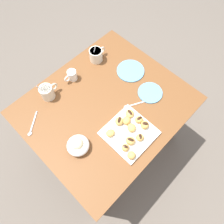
# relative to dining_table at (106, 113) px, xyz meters

# --- Properties ---
(ground_plane) EXTENTS (8.00, 8.00, 0.00)m
(ground_plane) POSITION_rel_dining_table_xyz_m (0.00, 0.00, -0.58)
(ground_plane) COLOR #665B51
(dining_table) EXTENTS (0.99, 0.86, 0.70)m
(dining_table) POSITION_rel_dining_table_xyz_m (0.00, 0.00, 0.00)
(dining_table) COLOR brown
(dining_table) RESTS_ON ground_plane
(pastry_plate_square) EXTENTS (0.27, 0.27, 0.02)m
(pastry_plate_square) POSITION_rel_dining_table_xyz_m (-0.04, -0.23, 0.13)
(pastry_plate_square) COLOR white
(pastry_plate_square) RESTS_ON dining_table
(coffee_mug_cream_left) EXTENTS (0.12, 0.08, 0.14)m
(coffee_mug_cream_left) POSITION_rel_dining_table_xyz_m (-0.21, 0.31, 0.17)
(coffee_mug_cream_left) COLOR silver
(coffee_mug_cream_left) RESTS_ON dining_table
(coffee_mug_cream_right) EXTENTS (0.13, 0.09, 0.13)m
(coffee_mug_cream_right) POSITION_rel_dining_table_xyz_m (0.21, 0.31, 0.17)
(coffee_mug_cream_right) COLOR silver
(coffee_mug_cream_right) RESTS_ON dining_table
(cream_pitcher_white) EXTENTS (0.10, 0.06, 0.07)m
(cream_pitcher_white) POSITION_rel_dining_table_xyz_m (-0.01, 0.30, 0.16)
(cream_pitcher_white) COLOR white
(cream_pitcher_white) RESTS_ON dining_table
(ice_cream_bowl) EXTENTS (0.13, 0.13, 0.09)m
(ice_cream_bowl) POSITION_rel_dining_table_xyz_m (-0.30, -0.09, 0.16)
(ice_cream_bowl) COLOR white
(ice_cream_bowl) RESTS_ON dining_table
(saucer_sky_left) EXTENTS (0.16, 0.16, 0.01)m
(saucer_sky_left) POSITION_rel_dining_table_xyz_m (0.26, -0.14, 0.13)
(saucer_sky_left) COLOR #66A8DB
(saucer_sky_left) RESTS_ON dining_table
(saucer_sky_right) EXTENTS (0.19, 0.19, 0.01)m
(saucer_sky_right) POSITION_rel_dining_table_xyz_m (0.30, 0.06, 0.13)
(saucer_sky_right) COLOR #66A8DB
(saucer_sky_right) RESTS_ON dining_table
(loose_spoon_near_saucer) EXTENTS (0.14, 0.10, 0.01)m
(loose_spoon_near_saucer) POSITION_rel_dining_table_xyz_m (-0.41, 0.21, 0.13)
(loose_spoon_near_saucer) COLOR silver
(loose_spoon_near_saucer) RESTS_ON dining_table
(loose_spoon_by_plate) EXTENTS (0.15, 0.08, 0.01)m
(loose_spoon_by_plate) POSITION_rel_dining_table_xyz_m (0.12, -0.12, 0.13)
(loose_spoon_by_plate) COLOR silver
(loose_spoon_by_plate) RESTS_ON dining_table
(beignet_0) EXTENTS (0.07, 0.07, 0.03)m
(beignet_0) POSITION_rel_dining_table_xyz_m (-0.01, -0.23, 0.16)
(beignet_0) COLOR #DBA351
(beignet_0) RESTS_ON pastry_plate_square
(beignet_1) EXTENTS (0.06, 0.06, 0.03)m
(beignet_1) POSITION_rel_dining_table_xyz_m (-0.02, -0.30, 0.16)
(beignet_1) COLOR #DBA351
(beignet_1) RESTS_ON pastry_plate_square
(chocolate_drizzle_1) EXTENTS (0.03, 0.03, 0.00)m
(chocolate_drizzle_1) POSITION_rel_dining_table_xyz_m (-0.02, -0.30, 0.17)
(chocolate_drizzle_1) COLOR black
(chocolate_drizzle_1) RESTS_ON beignet_1
(beignet_2) EXTENTS (0.06, 0.06, 0.03)m
(beignet_2) POSITION_rel_dining_table_xyz_m (0.06, -0.22, 0.16)
(beignet_2) COLOR #DBA351
(beignet_2) RESTS_ON pastry_plate_square
(chocolate_drizzle_2) EXTENTS (0.04, 0.02, 0.00)m
(chocolate_drizzle_2) POSITION_rel_dining_table_xyz_m (0.06, -0.22, 0.17)
(chocolate_drizzle_2) COLOR black
(chocolate_drizzle_2) RESTS_ON beignet_2
(beignet_3) EXTENTS (0.06, 0.06, 0.03)m
(beignet_3) POSITION_rel_dining_table_xyz_m (-0.12, -0.16, 0.16)
(beignet_3) COLOR #DBA351
(beignet_3) RESTS_ON pastry_plate_square
(beignet_4) EXTENTS (0.07, 0.07, 0.04)m
(beignet_4) POSITION_rel_dining_table_xyz_m (-0.08, -0.28, 0.16)
(beignet_4) COLOR #DBA351
(beignet_4) RESTS_ON pastry_plate_square
(chocolate_drizzle_4) EXTENTS (0.03, 0.04, 0.00)m
(chocolate_drizzle_4) POSITION_rel_dining_table_xyz_m (-0.08, -0.28, 0.18)
(chocolate_drizzle_4) COLOR black
(chocolate_drizzle_4) RESTS_ON beignet_4
(beignet_5) EXTENTS (0.07, 0.07, 0.04)m
(beignet_5) POSITION_rel_dining_table_xyz_m (0.00, -0.18, 0.16)
(beignet_5) COLOR #DBA351
(beignet_5) RESTS_ON pastry_plate_square
(beignet_6) EXTENTS (0.07, 0.07, 0.03)m
(beignet_6) POSITION_rel_dining_table_xyz_m (0.05, -0.16, 0.15)
(beignet_6) COLOR #DBA351
(beignet_6) RESTS_ON pastry_plate_square
(chocolate_drizzle_6) EXTENTS (0.03, 0.04, 0.00)m
(chocolate_drizzle_6) POSITION_rel_dining_table_xyz_m (0.05, -0.16, 0.17)
(chocolate_drizzle_6) COLOR black
(chocolate_drizzle_6) RESTS_ON beignet_6
(beignet_7) EXTENTS (0.07, 0.07, 0.04)m
(beignet_7) POSITION_rel_dining_table_xyz_m (0.05, -0.27, 0.16)
(beignet_7) COLOR #DBA351
(beignet_7) RESTS_ON pastry_plate_square
(chocolate_drizzle_7) EXTENTS (0.04, 0.04, 0.00)m
(chocolate_drizzle_7) POSITION_rel_dining_table_xyz_m (0.05, -0.27, 0.18)
(chocolate_drizzle_7) COLOR black
(chocolate_drizzle_7) RESTS_ON beignet_7
(beignet_8) EXTENTS (0.06, 0.06, 0.04)m
(beignet_8) POSITION_rel_dining_table_xyz_m (-0.13, -0.28, 0.16)
(beignet_8) COLOR #DBA351
(beignet_8) RESTS_ON pastry_plate_square
(chocolate_drizzle_8) EXTENTS (0.03, 0.03, 0.00)m
(chocolate_drizzle_8) POSITION_rel_dining_table_xyz_m (-0.13, -0.28, 0.18)
(chocolate_drizzle_8) COLOR black
(chocolate_drizzle_8) RESTS_ON beignet_8
(beignet_9) EXTENTS (0.07, 0.07, 0.04)m
(beignet_9) POSITION_rel_dining_table_xyz_m (-0.03, -0.15, 0.16)
(beignet_9) COLOR #DBA351
(beignet_9) RESTS_ON pastry_plate_square
(chocolate_drizzle_9) EXTENTS (0.04, 0.03, 0.00)m
(chocolate_drizzle_9) POSITION_rel_dining_table_xyz_m (-0.03, -0.15, 0.18)
(chocolate_drizzle_9) COLOR black
(chocolate_drizzle_9) RESTS_ON beignet_9
(beignet_10) EXTENTS (0.05, 0.05, 0.04)m
(beignet_10) POSITION_rel_dining_table_xyz_m (-0.14, -0.34, 0.16)
(beignet_10) COLOR #DBA351
(beignet_10) RESTS_ON pastry_plate_square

